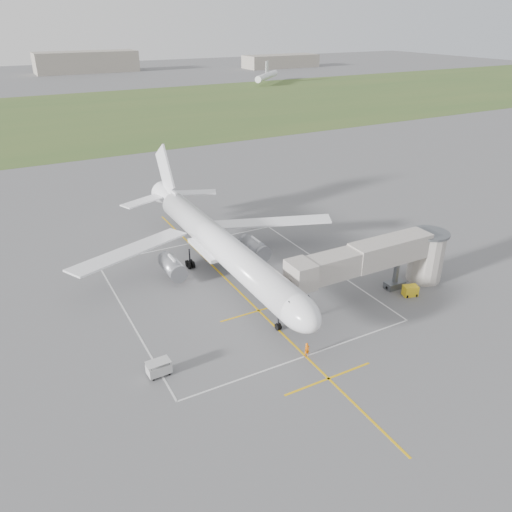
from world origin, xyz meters
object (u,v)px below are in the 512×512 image
ramp_worker_nose (307,350)px  ramp_worker_wing (182,275)px  baggage_cart (159,368)px  gpu_unit (410,291)px  jet_bridge (385,258)px  airliner (220,244)px

ramp_worker_nose → ramp_worker_wing: size_ratio=0.89×
baggage_cart → ramp_worker_wing: size_ratio=1.33×
gpu_unit → ramp_worker_wing: bearing=161.0°
jet_bridge → ramp_worker_nose: (-15.58, -6.50, -3.97)m
airliner → jet_bridge: (15.72, -14.25, 0.35)m
airliner → ramp_worker_wing: size_ratio=26.93×
airliner → ramp_worker_nose: airliner is taller
airliner → gpu_unit: (18.38, -16.64, -3.74)m
gpu_unit → ramp_worker_wing: ramp_worker_wing is taller
airliner → baggage_cart: 21.95m
airliner → ramp_worker_nose: 21.07m
jet_bridge → gpu_unit: (2.65, -2.39, -4.09)m
jet_bridge → baggage_cart: 30.22m
airliner → baggage_cart: airliner is taller
baggage_cart → ramp_worker_nose: bearing=-19.2°
gpu_unit → ramp_worker_nose: (-18.23, -4.11, 0.12)m
airliner → baggage_cart: size_ratio=20.21×
gpu_unit → ramp_worker_wing: 29.33m
airliner → ramp_worker_nose: size_ratio=30.14×
airliner → ramp_worker_nose: bearing=-89.6°
airliner → gpu_unit: airliner is taller
baggage_cart → ramp_worker_wing: 19.23m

